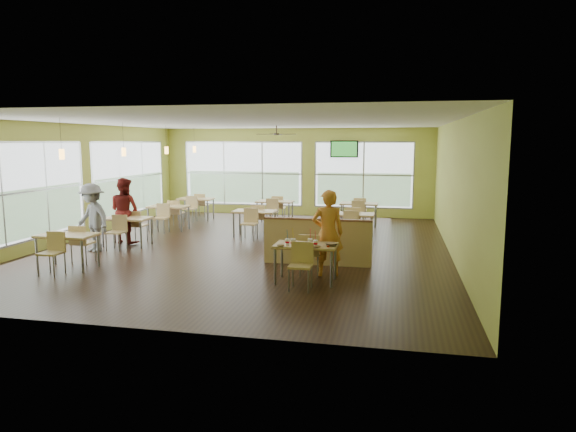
# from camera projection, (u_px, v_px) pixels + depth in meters

# --- Properties ---
(room) EXTENTS (12.00, 12.04, 3.20)m
(room) POSITION_uv_depth(u_px,v_px,m) (250.00, 186.00, 13.10)
(room) COLOR black
(room) RESTS_ON ground
(window_bays) EXTENTS (9.24, 10.24, 2.38)m
(window_bays) POSITION_uv_depth(u_px,v_px,m) (198.00, 180.00, 16.64)
(window_bays) COLOR white
(window_bays) RESTS_ON room
(main_table) EXTENTS (1.22, 1.52, 0.87)m
(main_table) POSITION_uv_depth(u_px,v_px,m) (306.00, 250.00, 9.92)
(main_table) COLOR tan
(main_table) RESTS_ON floor
(half_wall_divider) EXTENTS (2.40, 0.14, 1.04)m
(half_wall_divider) POSITION_uv_depth(u_px,v_px,m) (317.00, 242.00, 11.34)
(half_wall_divider) COLOR tan
(half_wall_divider) RESTS_ON floor
(dining_tables) EXTENTS (6.92, 8.72, 0.87)m
(dining_tables) POSITION_uv_depth(u_px,v_px,m) (232.00, 213.00, 15.11)
(dining_tables) COLOR tan
(dining_tables) RESTS_ON floor
(pendant_lights) EXTENTS (0.11, 7.31, 0.86)m
(pendant_lights) POSITION_uv_depth(u_px,v_px,m) (146.00, 151.00, 14.29)
(pendant_lights) COLOR #2D2119
(pendant_lights) RESTS_ON ceiling
(ceiling_fan) EXTENTS (1.25, 1.25, 0.29)m
(ceiling_fan) POSITION_uv_depth(u_px,v_px,m) (276.00, 134.00, 15.80)
(ceiling_fan) COLOR #2D2119
(ceiling_fan) RESTS_ON ceiling
(tv_backwall) EXTENTS (1.00, 0.07, 0.60)m
(tv_backwall) POSITION_uv_depth(u_px,v_px,m) (344.00, 149.00, 18.31)
(tv_backwall) COLOR black
(tv_backwall) RESTS_ON wall_back
(man_plaid) EXTENTS (0.73, 0.57, 1.76)m
(man_plaid) POSITION_uv_depth(u_px,v_px,m) (328.00, 233.00, 10.37)
(man_plaid) COLOR #CB4816
(man_plaid) RESTS_ON floor
(patron_maroon) EXTENTS (1.02, 0.89, 1.76)m
(patron_maroon) POSITION_uv_depth(u_px,v_px,m) (125.00, 211.00, 13.72)
(patron_maroon) COLOR #5E1613
(patron_maroon) RESTS_ON floor
(patron_grey) EXTENTS (1.26, 1.01, 1.70)m
(patron_grey) POSITION_uv_depth(u_px,v_px,m) (93.00, 218.00, 12.67)
(patron_grey) COLOR slate
(patron_grey) RESTS_ON floor
(cup_blue) EXTENTS (0.09, 0.09, 0.33)m
(cup_blue) POSITION_uv_depth(u_px,v_px,m) (287.00, 242.00, 9.80)
(cup_blue) COLOR white
(cup_blue) RESTS_ON main_table
(cup_yellow) EXTENTS (0.10, 0.10, 0.38)m
(cup_yellow) POSITION_uv_depth(u_px,v_px,m) (293.00, 242.00, 9.71)
(cup_yellow) COLOR white
(cup_yellow) RESTS_ON main_table
(cup_red_near) EXTENTS (0.10, 0.10, 0.36)m
(cup_red_near) POSITION_uv_depth(u_px,v_px,m) (310.00, 242.00, 9.74)
(cup_red_near) COLOR white
(cup_red_near) RESTS_ON main_table
(cup_red_far) EXTENTS (0.09, 0.09, 0.33)m
(cup_red_far) POSITION_uv_depth(u_px,v_px,m) (315.00, 243.00, 9.67)
(cup_red_far) COLOR white
(cup_red_far) RESTS_ON main_table
(food_basket) EXTENTS (0.23, 0.23, 0.05)m
(food_basket) POSITION_uv_depth(u_px,v_px,m) (331.00, 244.00, 9.75)
(food_basket) COLOR black
(food_basket) RESTS_ON main_table
(ketchup_cup) EXTENTS (0.05, 0.05, 0.02)m
(ketchup_cup) POSITION_uv_depth(u_px,v_px,m) (328.00, 246.00, 9.63)
(ketchup_cup) COLOR #AA1500
(ketchup_cup) RESTS_ON main_table
(wrapper_left) EXTENTS (0.16, 0.14, 0.04)m
(wrapper_left) POSITION_uv_depth(u_px,v_px,m) (281.00, 245.00, 9.70)
(wrapper_left) COLOR #9F7D4D
(wrapper_left) RESTS_ON main_table
(wrapper_mid) EXTENTS (0.24, 0.23, 0.05)m
(wrapper_mid) POSITION_uv_depth(u_px,v_px,m) (306.00, 242.00, 9.96)
(wrapper_mid) COLOR #9F7D4D
(wrapper_mid) RESTS_ON main_table
(wrapper_right) EXTENTS (0.19, 0.18, 0.04)m
(wrapper_right) POSITION_uv_depth(u_px,v_px,m) (317.00, 246.00, 9.61)
(wrapper_right) COLOR #9F7D4D
(wrapper_right) RESTS_ON main_table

